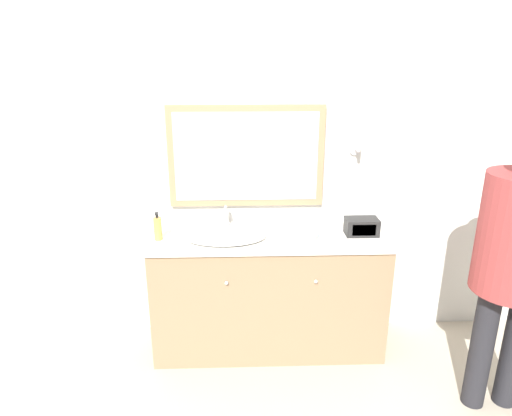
% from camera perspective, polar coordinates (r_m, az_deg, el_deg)
% --- Properties ---
extents(ground_plane, '(14.00, 14.00, 0.00)m').
position_cam_1_polar(ground_plane, '(3.28, 1.83, -19.61)').
color(ground_plane, '#B2A893').
extents(wall_back, '(8.00, 0.18, 2.55)m').
position_cam_1_polar(wall_back, '(3.23, 1.34, 5.20)').
color(wall_back, silver).
rests_on(wall_back, ground_plane).
extents(vanity_counter, '(1.63, 0.53, 0.87)m').
position_cam_1_polar(vanity_counter, '(3.27, 1.58, -10.53)').
color(vanity_counter, '#937556').
rests_on(vanity_counter, ground_plane).
extents(sink_basin, '(0.55, 0.41, 0.16)m').
position_cam_1_polar(sink_basin, '(3.05, -3.88, -3.39)').
color(sink_basin, white).
rests_on(sink_basin, vanity_counter).
extents(soap_bottle, '(0.05, 0.05, 0.19)m').
position_cam_1_polar(soap_bottle, '(3.06, -12.17, -2.48)').
color(soap_bottle, gold).
rests_on(soap_bottle, vanity_counter).
extents(appliance_box, '(0.22, 0.14, 0.11)m').
position_cam_1_polar(appliance_box, '(3.17, 13.07, -2.28)').
color(appliance_box, black).
rests_on(appliance_box, vanity_counter).
extents(picture_frame, '(0.11, 0.01, 0.12)m').
position_cam_1_polar(picture_frame, '(2.94, 6.39, -3.43)').
color(picture_frame, '#B2B2B7').
rests_on(picture_frame, vanity_counter).
extents(hand_towel_near_sink, '(0.15, 0.12, 0.05)m').
position_cam_1_polar(hand_towel_near_sink, '(3.05, 9.30, -3.51)').
color(hand_towel_near_sink, '#A8B7C6').
rests_on(hand_towel_near_sink, vanity_counter).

